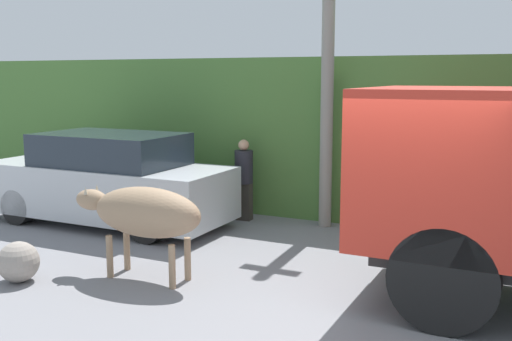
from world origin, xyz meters
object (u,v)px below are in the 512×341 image
brown_cow (144,213)px  pedestrian_on_hill (244,177)px  roadside_rock (18,262)px  parked_suv (107,181)px  utility_pole (328,64)px

brown_cow → pedestrian_on_hill: size_ratio=1.31×
pedestrian_on_hill → roadside_rock: bearing=74.2°
parked_suv → pedestrian_on_hill: (2.14, 1.38, 0.02)m
parked_suv → utility_pole: 4.55m
roadside_rock → brown_cow: bearing=31.0°
parked_suv → utility_pole: size_ratio=0.83×
brown_cow → parked_suv: 3.29m
pedestrian_on_hill → parked_suv: bearing=31.3°
pedestrian_on_hill → utility_pole: 2.62m
brown_cow → pedestrian_on_hill: bearing=88.7°
pedestrian_on_hill → brown_cow: bearing=93.5°
pedestrian_on_hill → utility_pole: (1.56, 0.22, 2.10)m
brown_cow → pedestrian_on_hill: (-0.32, 3.57, -0.08)m
parked_suv → utility_pole: bearing=23.3°
utility_pole → roadside_rock: bearing=-120.0°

